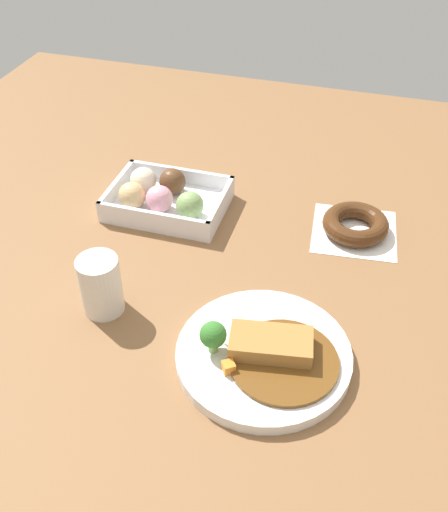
# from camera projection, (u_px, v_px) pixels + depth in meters

# --- Properties ---
(ground_plane) EXTENTS (1.60, 1.60, 0.00)m
(ground_plane) POSITION_uv_depth(u_px,v_px,m) (233.00, 301.00, 0.91)
(ground_plane) COLOR brown
(curry_plate) EXTENTS (0.24, 0.24, 0.07)m
(curry_plate) POSITION_uv_depth(u_px,v_px,m) (264.00, 353.00, 0.81)
(curry_plate) COLOR white
(curry_plate) RESTS_ON ground_plane
(donut_box) EXTENTS (0.21, 0.15, 0.06)m
(donut_box) POSITION_uv_depth(u_px,v_px,m) (164.00, 197.00, 1.08)
(donut_box) COLOR white
(donut_box) RESTS_ON ground_plane
(chocolate_ring_donut) EXTENTS (0.16, 0.16, 0.03)m
(chocolate_ring_donut) POSITION_uv_depth(u_px,v_px,m) (355.00, 225.00, 1.03)
(chocolate_ring_donut) COLOR white
(chocolate_ring_donut) RESTS_ON ground_plane
(coffee_mug) EXTENTS (0.06, 0.06, 0.09)m
(coffee_mug) POSITION_uv_depth(u_px,v_px,m) (101.00, 285.00, 0.87)
(coffee_mug) COLOR silver
(coffee_mug) RESTS_ON ground_plane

